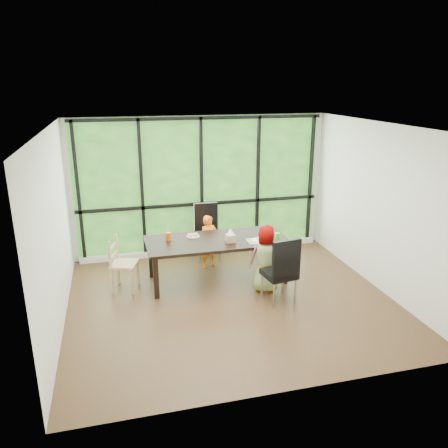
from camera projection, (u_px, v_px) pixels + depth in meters
The scene contains 22 objects.
ground at pixel (231, 300), 7.01m from camera, with size 5.00×5.00×0.00m, color black.
back_wall at pixel (201, 186), 8.67m from camera, with size 5.00×5.00×0.00m, color silver.
foliage_backdrop at pixel (201, 186), 8.65m from camera, with size 4.80×0.02×2.65m, color #1F511C.
window_mullions at pixel (202, 186), 8.61m from camera, with size 4.80×0.06×2.65m, color black, non-canonical shape.
window_sill at pixel (203, 249), 8.98m from camera, with size 4.80×0.12×0.10m, color silver.
dining_table at pixel (217, 260), 7.61m from camera, with size 2.38×1.04×0.75m, color black.
chair_window_leather at pixel (208, 233), 8.47m from camera, with size 0.46×0.46×1.08m, color black.
chair_interior_leather at pixel (279, 269), 6.83m from camera, with size 0.46×0.46×1.08m, color black.
chair_end_beech at pixel (124, 264), 7.25m from camera, with size 0.42×0.40×0.90m, color tan.
child_toddler at pixel (209, 241), 8.14m from camera, with size 0.36×0.24×0.99m, color orange.
child_older at pixel (267, 259), 7.18m from camera, with size 0.55×0.36×1.12m, color slate.
placemat at pixel (259, 241), 7.43m from camera, with size 0.40×0.29×0.01m, color tan.
plate_far at pixel (193, 236), 7.63m from camera, with size 0.22×0.22×0.01m, color white.
plate_near at pixel (259, 240), 7.43m from camera, with size 0.25×0.25×0.02m, color white.
orange_cup at pixel (168, 236), 7.43m from camera, with size 0.09×0.09×0.13m, color #D84C09.
green_cup at pixel (277, 237), 7.43m from camera, with size 0.08×0.08×0.13m, color #47CE27.
tissue_box at pixel (230, 238), 7.36m from camera, with size 0.15×0.15×0.13m, color tan.
crepe_rolls_far at pixel (193, 235), 7.62m from camera, with size 0.20×0.12×0.04m, color tan, non-canonical shape.
crepe_rolls_near at pixel (259, 239), 7.42m from camera, with size 0.05×0.12×0.04m, color tan, non-canonical shape.
straw_white at pixel (168, 230), 7.40m from camera, with size 0.01×0.01×0.20m, color white.
straw_pink at pixel (278, 231), 7.40m from camera, with size 0.01×0.01×0.20m, color pink.
tissue at pixel (230, 231), 7.33m from camera, with size 0.12×0.12×0.11m, color white.
Camera 1 is at (-1.67, -6.07, 3.31)m, focal length 35.48 mm.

